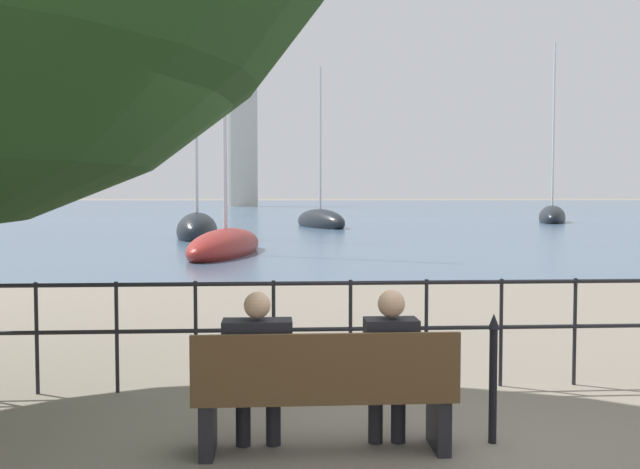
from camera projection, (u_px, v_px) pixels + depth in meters
name	position (u px, v px, depth m)	size (l,w,h in m)	color
ground_plane	(324.00, 451.00, 5.16)	(1000.00, 1000.00, 0.00)	gray
harbor_water	(276.00, 204.00, 164.84)	(600.00, 300.00, 0.01)	#47607A
park_bench	(325.00, 394.00, 5.07)	(1.87, 0.45, 0.90)	brown
seated_person_left	(258.00, 364.00, 5.11)	(0.50, 0.35, 1.17)	black
seated_person_right	(390.00, 362.00, 5.17)	(0.38, 0.35, 1.17)	black
promenade_railing	(312.00, 317.00, 6.78)	(13.99, 0.04, 1.05)	black
closed_umbrella	(493.00, 371.00, 5.31)	(0.09, 0.09, 0.98)	black
sailboat_0	(552.00, 217.00, 50.41)	(4.40, 7.56, 13.06)	black
sailboat_2	(197.00, 229.00, 31.03)	(2.11, 5.14, 12.20)	black
sailboat_3	(320.00, 221.00, 42.47)	(3.55, 7.05, 9.95)	black
sailboat_4	(226.00, 245.00, 22.56)	(2.79, 6.81, 9.72)	maroon
harbor_lighthouse	(241.00, 132.00, 128.73)	(6.02, 6.02, 28.92)	beige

